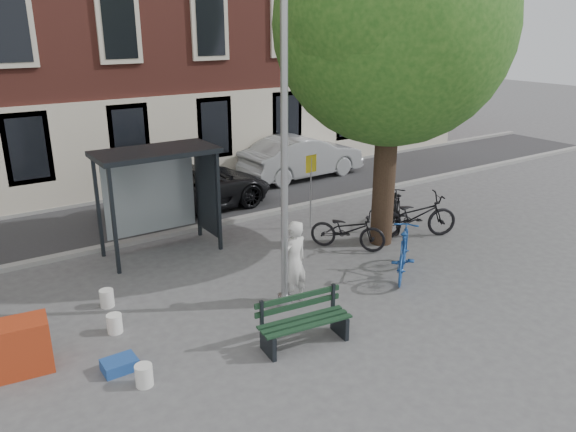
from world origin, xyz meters
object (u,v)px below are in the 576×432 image
Objects in this scene: bench at (304,323)px; bike_b at (404,252)px; bus_shelter at (171,175)px; bike_c at (348,230)px; notice_sign at (311,175)px; car_silver at (302,157)px; car_dark at (192,187)px; painter at (294,262)px; bike_d at (397,210)px; bike_a at (415,215)px; red_stand at (21,347)px; lamppost at (284,173)px.

bench is 3.66m from bike_b.
bike_c is (3.60, -2.46, -1.41)m from bus_shelter.
notice_sign is at bearing -42.47° from bike_b.
bike_c is at bearing 47.42° from bench.
bike_b is at bearing 157.21° from car_silver.
bus_shelter is at bearing -1.44° from bike_b.
notice_sign reaches higher than car_dark.
painter is 3.21m from bike_c.
car_silver is at bearing -61.19° from bike_d.
bus_shelter reaches higher than bike_b.
bike_a is at bearing -47.27° from bike_c.
bench is 6.07m from notice_sign.
bike_a is at bearing 4.71° from red_stand.
bike_c is at bearing -40.59° from bike_b.
bench is 0.91× the size of bike_c.
bike_b is at bearing 86.56° from bike_d.
bike_d is (2.09, 2.37, -0.05)m from bike_b.
notice_sign is at bearing -138.62° from painter.
car_silver is 13.18m from red_stand.
bike_c is at bearing -157.89° from painter.
bike_c is 7.03m from car_silver.
bench is at bearing -23.32° from red_stand.
bike_d is (0.07, 0.76, -0.06)m from bike_a.
bus_shelter is 1.37× the size of notice_sign.
car_silver is at bearing 26.31° from bike_c.
car_dark reaches higher than bike_d.
bike_d is at bearing -39.84° from notice_sign.
car_dark is at bearing -11.86° from bike_d.
bench is at bearing 53.78° from painter.
bench is at bearing 165.51° from car_dark.
bike_b is at bearing -50.62° from bus_shelter.
bike_c reaches higher than red_stand.
bench is 0.98× the size of bike_d.
car_dark is (1.11, 6.78, -2.09)m from lamppost.
car_silver is (6.04, 7.98, -2.01)m from lamppost.
bike_d is at bearing -165.44° from painter.
car_dark is at bearing 60.70° from bike_a.
notice_sign is (0.11, 3.70, 0.95)m from bike_b.
bench is at bearing -133.13° from notice_sign.
bike_c is 2.13× the size of red_stand.
bike_c is (2.99, 1.65, -2.28)m from lamppost.
lamppost is 3.73m from bike_b.
bike_a is 2.06m from bike_c.
bus_shelter is 1.60× the size of bike_d.
bike_c is 0.39× the size of car_dark.
bike_d is at bearing 9.00° from red_stand.
car_silver is at bearing 30.24° from bus_shelter.
painter is at bearing -78.13° from bus_shelter.
bike_a is at bearing -92.25° from bike_b.
bench is at bearing -177.29° from bike_c.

